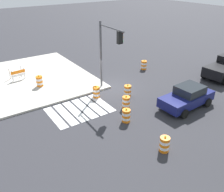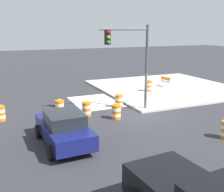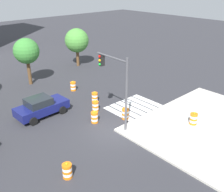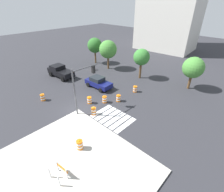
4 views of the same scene
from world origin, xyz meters
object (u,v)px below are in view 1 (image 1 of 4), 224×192
object	(u,v)px
traffic_barrel_median_near	(164,144)
traffic_barrel_opposite_curb	(144,65)
traffic_barrel_lane_center	(126,116)
construction_barricade	(18,73)
traffic_barrel_crosswalk_end	(96,92)
sports_car	(187,97)
traffic_barrel_far_curb	(128,91)
traffic_barrel_on_sidewalk	(40,81)
traffic_barrel_near_corner	(126,102)
traffic_light_pole	(108,46)

from	to	relation	value
traffic_barrel_median_near	traffic_barrel_opposite_curb	xyz separation A→B (m)	(-7.51, -10.33, 0.00)
traffic_barrel_lane_center	construction_barricade	world-z (taller)	construction_barricade
traffic_barrel_crosswalk_end	traffic_barrel_median_near	xyz separation A→B (m)	(0.23, 7.72, 0.00)
sports_car	traffic_barrel_far_curb	xyz separation A→B (m)	(2.52, -3.85, -0.36)
traffic_barrel_opposite_curb	construction_barricade	bearing A→B (deg)	-20.48
sports_car	traffic_barrel_on_sidewalk	bearing A→B (deg)	-50.13
traffic_barrel_lane_center	traffic_barrel_opposite_curb	distance (m)	10.06
sports_car	traffic_barrel_opposite_curb	bearing A→B (deg)	-108.28
traffic_barrel_near_corner	traffic_barrel_opposite_curb	bearing A→B (deg)	-140.12
traffic_barrel_far_curb	traffic_barrel_lane_center	size ratio (longest dim) A/B	1.00
traffic_barrel_far_curb	traffic_barrel_near_corner	bearing A→B (deg)	48.98
traffic_barrel_median_near	traffic_light_pole	xyz separation A→B (m)	(-1.55, -7.95, 3.46)
traffic_barrel_lane_center	traffic_barrel_on_sidewalk	world-z (taller)	traffic_barrel_on_sidewalk
traffic_barrel_opposite_curb	traffic_light_pole	distance (m)	7.29
traffic_barrel_near_corner	traffic_light_pole	distance (m)	4.53
traffic_barrel_crosswalk_end	traffic_light_pole	xyz separation A→B (m)	(-1.32, -0.22, 3.46)
traffic_barrel_far_curb	traffic_light_pole	size ratio (longest dim) A/B	0.19
traffic_barrel_opposite_curb	traffic_barrel_median_near	bearing A→B (deg)	54.00
traffic_barrel_near_corner	traffic_barrel_on_sidewalk	world-z (taller)	traffic_barrel_on_sidewalk
traffic_barrel_crosswalk_end	traffic_light_pole	distance (m)	3.71
traffic_barrel_crosswalk_end	traffic_light_pole	size ratio (longest dim) A/B	0.19
traffic_barrel_near_corner	traffic_barrel_far_curb	bearing A→B (deg)	-131.02
traffic_barrel_opposite_curb	traffic_barrel_far_curb	bearing A→B (deg)	37.09
traffic_barrel_median_near	traffic_barrel_far_curb	xyz separation A→B (m)	(-2.45, -6.51, 0.00)
construction_barricade	traffic_light_pole	world-z (taller)	traffic_light_pole
traffic_barrel_crosswalk_end	traffic_barrel_on_sidewalk	size ratio (longest dim) A/B	1.00
traffic_barrel_lane_center	traffic_barrel_on_sidewalk	size ratio (longest dim) A/B	1.00
sports_car	construction_barricade	world-z (taller)	sports_car
traffic_barrel_lane_center	traffic_light_pole	size ratio (longest dim) A/B	0.19
sports_car	traffic_light_pole	size ratio (longest dim) A/B	0.79
traffic_barrel_near_corner	traffic_barrel_crosswalk_end	world-z (taller)	same
traffic_barrel_near_corner	traffic_light_pole	world-z (taller)	traffic_light_pole
sports_car	traffic_barrel_crosswalk_end	world-z (taller)	sports_car
traffic_barrel_far_curb	traffic_barrel_lane_center	world-z (taller)	same
traffic_light_pole	traffic_barrel_near_corner	bearing A→B (deg)	82.58
sports_car	traffic_barrel_crosswalk_end	bearing A→B (deg)	-46.94
traffic_barrel_median_near	traffic_barrel_far_curb	world-z (taller)	same
traffic_barrel_far_curb	construction_barricade	xyz separation A→B (m)	(6.43, -8.11, 0.27)
traffic_barrel_lane_center	construction_barricade	xyz separation A→B (m)	(4.04, -11.05, 0.27)
traffic_barrel_crosswalk_end	construction_barricade	size ratio (longest dim) A/B	0.78
traffic_light_pole	construction_barricade	bearing A→B (deg)	-50.37
sports_car	traffic_barrel_crosswalk_end	size ratio (longest dim) A/B	4.28
traffic_barrel_opposite_curb	construction_barricade	distance (m)	12.26
traffic_barrel_opposite_curb	construction_barricade	xyz separation A→B (m)	(11.48, -4.29, 0.27)
traffic_barrel_crosswalk_end	traffic_barrel_lane_center	size ratio (longest dim) A/B	1.00
traffic_barrel_lane_center	traffic_barrel_opposite_curb	bearing A→B (deg)	-137.76
traffic_barrel_crosswalk_end	traffic_barrel_lane_center	world-z (taller)	same
traffic_barrel_crosswalk_end	traffic_barrel_opposite_curb	bearing A→B (deg)	-160.28
traffic_barrel_near_corner	traffic_barrel_median_near	bearing A→B (deg)	76.89
traffic_barrel_opposite_curb	sports_car	bearing A→B (deg)	71.72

